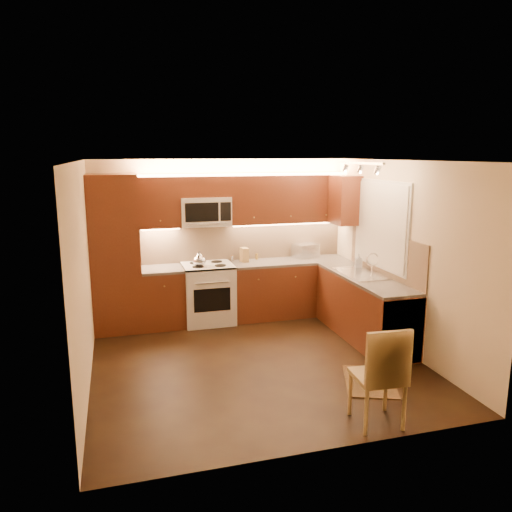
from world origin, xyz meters
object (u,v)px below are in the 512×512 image
object	(u,v)px
microwave	(205,211)
toaster_oven	(305,251)
dining_chair	(378,374)
stove	(208,293)
kettle	(199,259)
knife_block	(244,255)
soap_bottle	(359,261)
sink	(361,269)

from	to	relation	value
microwave	toaster_oven	bearing A→B (deg)	1.38
dining_chair	stove	bearing A→B (deg)	110.85
microwave	kettle	size ratio (longest dim) A/B	3.28
knife_block	dining_chair	size ratio (longest dim) A/B	0.22
kettle	toaster_oven	xyz separation A→B (m)	(1.81, 0.28, -0.02)
soap_bottle	sink	bearing A→B (deg)	-94.78
kettle	toaster_oven	size ratio (longest dim) A/B	0.61
kettle	dining_chair	distance (m)	3.51
microwave	soap_bottle	distance (m)	2.44
stove	sink	distance (m)	2.35
sink	soap_bottle	xyz separation A→B (m)	(0.15, 0.36, 0.03)
sink	dining_chair	world-z (taller)	sink
sink	kettle	bearing A→B (deg)	154.53
sink	kettle	size ratio (longest dim) A/B	3.71
sink	toaster_oven	world-z (taller)	toaster_oven
knife_block	dining_chair	world-z (taller)	knife_block
soap_bottle	dining_chair	xyz separation A→B (m)	(-1.12, -2.61, -0.50)
soap_bottle	dining_chair	size ratio (longest dim) A/B	0.22
kettle	soap_bottle	size ratio (longest dim) A/B	1.06
microwave	dining_chair	world-z (taller)	microwave
microwave	soap_bottle	bearing A→B (deg)	-22.82
soap_bottle	dining_chair	bearing A→B (deg)	-95.53
stove	microwave	size ratio (longest dim) A/B	1.21
toaster_oven	knife_block	bearing A→B (deg)	166.80
microwave	knife_block	xyz separation A→B (m)	(0.61, -0.00, -0.71)
sink	toaster_oven	distance (m)	1.34
kettle	dining_chair	world-z (taller)	kettle
sink	stove	bearing A→B (deg)	150.64
stove	microwave	distance (m)	1.27
sink	kettle	xyz separation A→B (m)	(-2.14, 1.02, 0.06)
sink	knife_block	distance (m)	1.87
toaster_oven	knife_block	distance (m)	1.05
soap_bottle	knife_block	bearing A→B (deg)	167.29
kettle	soap_bottle	world-z (taller)	kettle
kettle	microwave	bearing A→B (deg)	75.79
soap_bottle	toaster_oven	bearing A→B (deg)	134.70
kettle	soap_bottle	distance (m)	2.38
kettle	knife_block	world-z (taller)	kettle
stove	microwave	bearing A→B (deg)	90.00
kettle	stove	bearing A→B (deg)	52.74
microwave	sink	size ratio (longest dim) A/B	0.88
toaster_oven	soap_bottle	size ratio (longest dim) A/B	1.73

